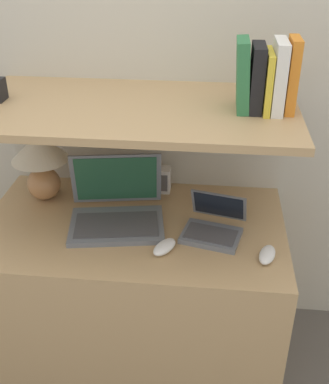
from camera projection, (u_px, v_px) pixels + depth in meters
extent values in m
cube|color=beige|center=(145.00, 77.00, 2.02)|extent=(6.00, 0.05, 2.40)
cube|color=tan|center=(136.00, 295.00, 2.07)|extent=(1.19, 0.70, 0.73)
cube|color=beige|center=(147.00, 207.00, 2.29)|extent=(1.19, 0.04, 1.17)
cube|color=tan|center=(132.00, 109.00, 1.74)|extent=(1.19, 0.63, 0.03)
ellipsoid|color=#B27A4C|center=(44.00, 183.00, 2.04)|extent=(0.14, 0.14, 0.14)
cylinder|color=tan|center=(41.00, 164.00, 1.99)|extent=(0.02, 0.02, 0.04)
cone|color=beige|center=(39.00, 147.00, 1.95)|extent=(0.24, 0.24, 0.11)
cube|color=slate|center=(117.00, 226.00, 1.86)|extent=(0.40, 0.31, 0.02)
cube|color=#47474C|center=(117.00, 224.00, 1.85)|extent=(0.34, 0.22, 0.00)
cube|color=slate|center=(116.00, 179.00, 1.93)|extent=(0.36, 0.11, 0.23)
cube|color=#235138|center=(116.00, 179.00, 1.93)|extent=(0.33, 0.10, 0.20)
cube|color=slate|center=(211.00, 236.00, 1.80)|extent=(0.24, 0.20, 0.02)
cube|color=#47474C|center=(211.00, 234.00, 1.79)|extent=(0.21, 0.15, 0.00)
cube|color=slate|center=(219.00, 205.00, 1.86)|extent=(0.22, 0.11, 0.13)
cube|color=black|center=(219.00, 205.00, 1.85)|extent=(0.20, 0.09, 0.11)
ellipsoid|color=white|center=(164.00, 247.00, 1.73)|extent=(0.10, 0.13, 0.03)
ellipsoid|color=white|center=(267.00, 255.00, 1.69)|extent=(0.08, 0.12, 0.03)
cube|color=white|center=(159.00, 179.00, 2.10)|extent=(0.10, 0.07, 0.11)
cube|color=#59595B|center=(158.00, 183.00, 2.07)|extent=(0.08, 0.00, 0.08)
cube|color=orange|center=(292.00, 76.00, 1.62)|extent=(0.03, 0.13, 0.25)
cube|color=silver|center=(278.00, 77.00, 1.62)|extent=(0.04, 0.17, 0.24)
cube|color=gold|center=(267.00, 81.00, 1.64)|extent=(0.02, 0.17, 0.20)
cube|color=black|center=(257.00, 78.00, 1.63)|extent=(0.04, 0.15, 0.22)
cube|color=#2D7042|center=(243.00, 75.00, 1.63)|extent=(0.06, 0.15, 0.24)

